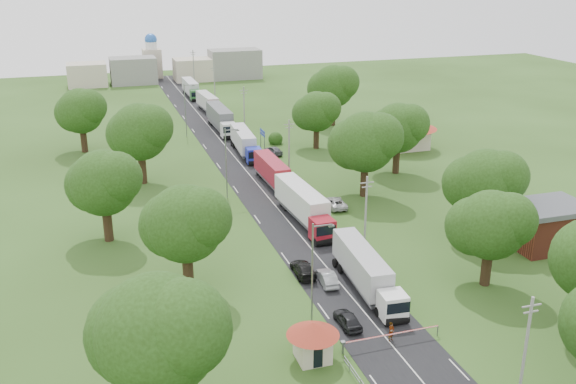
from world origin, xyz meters
name	(u,v)px	position (x,y,z in m)	size (l,w,h in m)	color
ground	(299,234)	(0.00, 0.00, 0.00)	(260.00, 260.00, 0.00)	#294517
road	(256,183)	(0.00, 20.00, 0.00)	(8.00, 200.00, 0.04)	black
boom_barrier	(377,338)	(-1.36, -25.00, 0.89)	(9.22, 0.35, 1.18)	slate
guard_booth	(313,337)	(-7.20, -25.00, 2.16)	(4.40, 4.40, 3.45)	beige
info_sign	(262,136)	(5.20, 35.00, 3.00)	(0.12, 3.10, 4.10)	slate
pole_0	(525,350)	(5.50, -35.00, 4.68)	(1.60, 0.24, 9.00)	gray
pole_1	(366,213)	(5.50, -7.00, 4.68)	(1.60, 0.24, 9.00)	gray
pole_2	(289,148)	(5.50, 21.00, 4.68)	(1.60, 0.24, 9.00)	gray
pole_3	(244,109)	(5.50, 49.00, 4.68)	(1.60, 0.24, 9.00)	gray
pole_4	(215,84)	(5.50, 77.00, 4.68)	(1.60, 0.24, 9.00)	gray
pole_5	(194,66)	(5.50, 105.00, 4.68)	(1.60, 0.24, 9.00)	gray
lamp_0	(314,270)	(-5.35, -20.00, 5.55)	(2.03, 0.22, 10.00)	slate
lamp_1	(227,160)	(-5.35, 15.00, 5.55)	(2.03, 0.22, 10.00)	slate
lamp_2	(186,107)	(-5.35, 50.00, 5.55)	(2.03, 0.22, 10.00)	slate
tree_2	(490,224)	(13.99, -17.86, 6.60)	(8.00, 8.00, 10.10)	#382616
tree_3	(485,181)	(19.99, -7.84, 7.22)	(8.80, 8.80, 11.07)	#382616
tree_4	(365,142)	(12.99, 10.17, 7.85)	(9.60, 9.60, 12.05)	#382616
tree_5	(398,128)	(21.99, 18.16, 7.22)	(8.80, 8.80, 11.07)	#382616
tree_6	(316,111)	(14.99, 35.14, 6.60)	(8.00, 8.00, 10.10)	#382616
tree_7	(333,86)	(23.99, 50.17, 7.85)	(9.60, 9.60, 12.05)	#382616
tree_9	(157,333)	(-20.01, -29.83, 7.85)	(9.60, 9.60, 12.05)	#382616
tree_10	(185,223)	(-15.01, -9.84, 7.22)	(8.80, 8.80, 11.07)	#382616
tree_11	(103,182)	(-22.01, 5.16, 7.22)	(8.80, 8.80, 11.07)	#382616
tree_12	(139,132)	(-16.01, 25.17, 7.85)	(9.60, 9.60, 12.05)	#382616
tree_13	(81,111)	(-24.01, 45.16, 7.22)	(8.80, 8.80, 11.07)	#382616
house_brick	(547,225)	(26.00, -12.00, 2.65)	(8.60, 6.60, 5.20)	maroon
house_cream	(407,128)	(30.00, 30.00, 3.64)	(10.08, 10.08, 5.80)	beige
distant_town	(173,69)	(0.68, 110.00, 3.49)	(52.00, 8.00, 8.00)	gray
church	(152,58)	(-4.00, 118.00, 5.39)	(5.00, 5.00, 12.30)	beige
truck_0	(365,271)	(1.87, -15.26, 2.09)	(3.20, 14.29, 3.94)	white
truck_1	(304,205)	(1.81, 3.44, 2.27)	(3.31, 15.51, 4.29)	maroon
truck_2	(274,173)	(2.12, 17.92, 2.00)	(2.53, 13.63, 3.78)	orange
truck_3	(244,142)	(2.08, 35.29, 2.09)	(3.08, 14.24, 3.93)	#1C29A8
truck_4	(221,119)	(1.69, 52.79, 2.31)	(2.82, 15.72, 4.36)	silver
truck_5	(208,103)	(2.36, 69.13, 2.01)	(3.06, 13.73, 3.79)	#B91C38
truck_6	(191,88)	(1.75, 87.81, 2.01)	(2.46, 13.68, 3.79)	#256329
car_lane_front	(348,319)	(-2.44, -21.12, 0.67)	(1.59, 3.95, 1.35)	black
car_lane_mid	(327,278)	(-1.30, -13.00, 0.67)	(1.43, 4.10, 1.35)	#9A9DA2
car_lane_rear	(303,269)	(-3.00, -10.37, 0.69)	(1.93, 4.75, 1.38)	black
car_verge_near	(336,203)	(7.55, 6.90, 0.67)	(2.22, 4.81, 1.34)	#BCBCBC
car_verge_far	(273,150)	(6.71, 33.53, 0.72)	(1.69, 4.20, 1.43)	#515258
pedestrian_near	(391,332)	(0.20, -24.50, 0.90)	(0.66, 0.43, 1.80)	gray
pedestrian_booth	(325,355)	(-6.50, -25.93, 0.84)	(0.81, 0.63, 1.68)	gray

